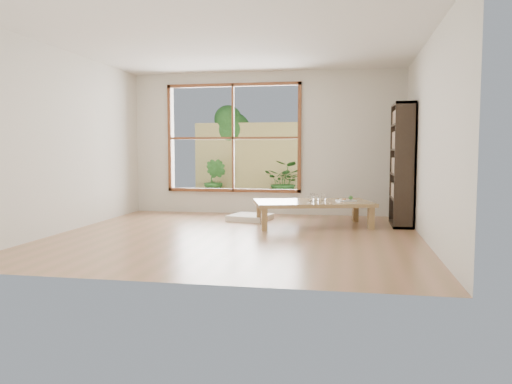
# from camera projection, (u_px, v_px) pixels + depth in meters

# --- Properties ---
(ground) EXTENTS (5.00, 5.00, 0.00)m
(ground) POSITION_uv_depth(u_px,v_px,m) (236.00, 236.00, 6.86)
(ground) COLOR #AD7856
(ground) RESTS_ON ground
(low_table) EXTENTS (1.97, 1.43, 0.39)m
(low_table) POSITION_uv_depth(u_px,v_px,m) (313.00, 204.00, 7.73)
(low_table) COLOR olive
(low_table) RESTS_ON ground
(floor_cushion) EXTENTS (0.75, 0.75, 0.09)m
(floor_cushion) POSITION_uv_depth(u_px,v_px,m) (250.00, 217.00, 8.41)
(floor_cushion) COLOR white
(floor_cushion) RESTS_ON ground
(bookshelf) EXTENTS (0.30, 0.85, 1.89)m
(bookshelf) POSITION_uv_depth(u_px,v_px,m) (402.00, 165.00, 7.74)
(bookshelf) COLOR black
(bookshelf) RESTS_ON ground
(glass_tall) EXTENTS (0.07, 0.07, 0.13)m
(glass_tall) POSITION_uv_depth(u_px,v_px,m) (312.00, 198.00, 7.64)
(glass_tall) COLOR silver
(glass_tall) RESTS_ON low_table
(glass_mid) EXTENTS (0.07, 0.07, 0.10)m
(glass_mid) POSITION_uv_depth(u_px,v_px,m) (323.00, 197.00, 7.85)
(glass_mid) COLOR silver
(glass_mid) RESTS_ON low_table
(glass_short) EXTENTS (0.08, 0.08, 0.10)m
(glass_short) POSITION_uv_depth(u_px,v_px,m) (317.00, 197.00, 7.80)
(glass_short) COLOR silver
(glass_short) RESTS_ON low_table
(glass_small) EXTENTS (0.06, 0.06, 0.07)m
(glass_small) POSITION_uv_depth(u_px,v_px,m) (310.00, 199.00, 7.70)
(glass_small) COLOR silver
(glass_small) RESTS_ON low_table
(food_tray) EXTENTS (0.33, 0.28, 0.09)m
(food_tray) POSITION_uv_depth(u_px,v_px,m) (347.00, 200.00, 7.71)
(food_tray) COLOR white
(food_tray) RESTS_ON low_table
(deck) EXTENTS (2.80, 2.00, 0.05)m
(deck) POSITION_uv_depth(u_px,v_px,m) (246.00, 206.00, 10.46)
(deck) COLOR #3E382D
(deck) RESTS_ON ground
(garden_bench) EXTENTS (1.18, 0.43, 0.36)m
(garden_bench) POSITION_uv_depth(u_px,v_px,m) (231.00, 192.00, 10.00)
(garden_bench) COLOR black
(garden_bench) RESTS_ON deck
(bamboo_fence) EXTENTS (2.80, 0.06, 1.80)m
(bamboo_fence) POSITION_uv_depth(u_px,v_px,m) (255.00, 162.00, 11.36)
(bamboo_fence) COLOR tan
(bamboo_fence) RESTS_ON ground
(shrub_right) EXTENTS (0.97, 0.89, 0.92)m
(shrub_right) POSITION_uv_depth(u_px,v_px,m) (285.00, 182.00, 10.97)
(shrub_right) COLOR #2C6826
(shrub_right) RESTS_ON deck
(shrub_left) EXTENTS (0.65, 0.60, 0.95)m
(shrub_left) POSITION_uv_depth(u_px,v_px,m) (215.00, 180.00, 11.18)
(shrub_left) COLOR #2C6826
(shrub_left) RESTS_ON deck
(garden_tree) EXTENTS (1.04, 0.85, 2.22)m
(garden_tree) POSITION_uv_depth(u_px,v_px,m) (229.00, 131.00, 11.72)
(garden_tree) COLOR #4C3D2D
(garden_tree) RESTS_ON ground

